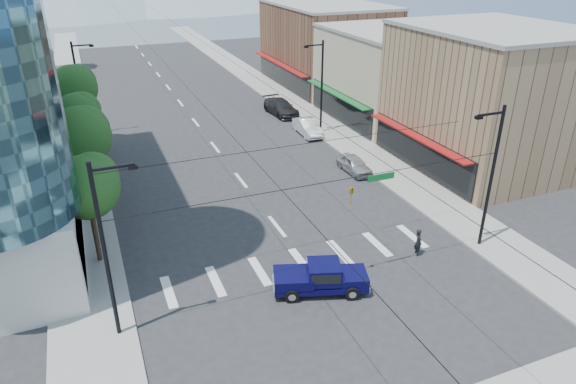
# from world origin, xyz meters

# --- Properties ---
(ground) EXTENTS (160.00, 160.00, 0.00)m
(ground) POSITION_xyz_m (0.00, 0.00, 0.00)
(ground) COLOR #28282B
(ground) RESTS_ON ground
(sidewalk_left) EXTENTS (4.00, 120.00, 0.15)m
(sidewalk_left) POSITION_xyz_m (-12.00, 40.00, 0.07)
(sidewalk_left) COLOR gray
(sidewalk_left) RESTS_ON ground
(sidewalk_right) EXTENTS (4.00, 120.00, 0.15)m
(sidewalk_right) POSITION_xyz_m (12.00, 40.00, 0.07)
(sidewalk_right) COLOR gray
(sidewalk_right) RESTS_ON ground
(shop_near) EXTENTS (12.00, 14.00, 11.00)m
(shop_near) POSITION_xyz_m (20.00, 10.00, 5.50)
(shop_near) COLOR #8C6B4C
(shop_near) RESTS_ON ground
(shop_mid) EXTENTS (12.00, 14.00, 9.00)m
(shop_mid) POSITION_xyz_m (20.00, 24.00, 4.50)
(shop_mid) COLOR tan
(shop_mid) RESTS_ON ground
(shop_far) EXTENTS (12.00, 18.00, 10.00)m
(shop_far) POSITION_xyz_m (20.00, 40.00, 5.00)
(shop_far) COLOR brown
(shop_far) RESTS_ON ground
(tree_near) EXTENTS (3.65, 3.64, 6.71)m
(tree_near) POSITION_xyz_m (-11.07, 6.10, 4.99)
(tree_near) COLOR black
(tree_near) RESTS_ON ground
(tree_midnear) EXTENTS (4.09, 4.09, 7.52)m
(tree_midnear) POSITION_xyz_m (-11.07, 13.10, 5.59)
(tree_midnear) COLOR black
(tree_midnear) RESTS_ON ground
(tree_midfar) EXTENTS (3.65, 3.64, 6.71)m
(tree_midfar) POSITION_xyz_m (-11.07, 20.10, 4.99)
(tree_midfar) COLOR black
(tree_midfar) RESTS_ON ground
(tree_far) EXTENTS (4.09, 4.09, 7.52)m
(tree_far) POSITION_xyz_m (-11.07, 27.10, 5.59)
(tree_far) COLOR black
(tree_far) RESTS_ON ground
(signal_rig) EXTENTS (21.80, 0.20, 9.00)m
(signal_rig) POSITION_xyz_m (0.19, -1.00, 4.64)
(signal_rig) COLOR black
(signal_rig) RESTS_ON ground
(lamp_pole_nw) EXTENTS (2.00, 0.25, 9.00)m
(lamp_pole_nw) POSITION_xyz_m (-10.67, 30.00, 4.94)
(lamp_pole_nw) COLOR black
(lamp_pole_nw) RESTS_ON ground
(lamp_pole_ne) EXTENTS (2.00, 0.25, 9.00)m
(lamp_pole_ne) POSITION_xyz_m (10.67, 22.00, 4.94)
(lamp_pole_ne) COLOR black
(lamp_pole_ne) RESTS_ON ground
(pickup_truck) EXTENTS (5.39, 3.29, 1.73)m
(pickup_truck) POSITION_xyz_m (-0.40, -1.48, 0.90)
(pickup_truck) COLOR #090739
(pickup_truck) RESTS_ON ground
(pedestrian) EXTENTS (0.54, 0.71, 1.73)m
(pedestrian) POSITION_xyz_m (6.62, -0.39, 0.87)
(pedestrian) COLOR black
(pedestrian) RESTS_ON ground
(parked_car_near) EXTENTS (1.69, 4.02, 1.36)m
(parked_car_near) POSITION_xyz_m (9.15, 12.10, 0.68)
(parked_car_near) COLOR #A4A4A8
(parked_car_near) RESTS_ON ground
(parked_car_mid) EXTENTS (1.81, 4.73, 1.54)m
(parked_car_mid) POSITION_xyz_m (9.40, 22.03, 0.77)
(parked_car_mid) COLOR white
(parked_car_mid) RESTS_ON ground
(parked_car_far) EXTENTS (2.76, 5.82, 1.64)m
(parked_car_far) POSITION_xyz_m (9.40, 29.21, 0.82)
(parked_car_far) COLOR #272729
(parked_car_far) RESTS_ON ground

